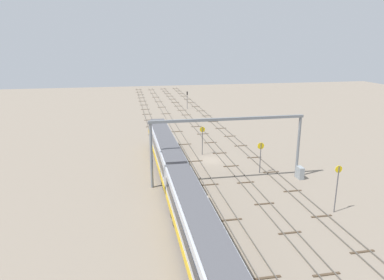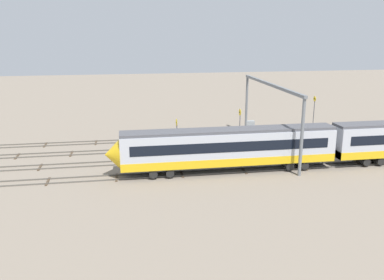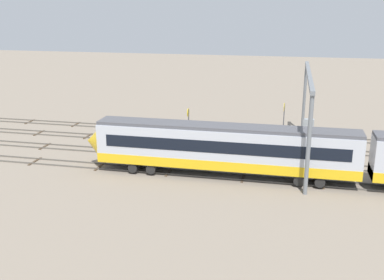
{
  "view_description": "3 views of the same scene",
  "coord_description": "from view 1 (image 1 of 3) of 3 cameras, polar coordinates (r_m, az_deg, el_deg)",
  "views": [
    {
      "loc": [
        -52.09,
        12.97,
        18.34
      ],
      "look_at": [
        5.71,
        1.88,
        1.93
      ],
      "focal_mm": 33.06,
      "sensor_mm": 36.0,
      "label": 1
    },
    {
      "loc": [
        9.49,
        49.56,
        15.48
      ],
      "look_at": [
        1.6,
        2.64,
        2.57
      ],
      "focal_mm": 38.03,
      "sensor_mm": 36.0,
      "label": 2
    },
    {
      "loc": [
        -7.38,
        46.83,
        15.35
      ],
      "look_at": [
        2.38,
        2.54,
        1.9
      ],
      "focal_mm": 42.37,
      "sensor_mm": 36.0,
      "label": 3
    }
  ],
  "objects": [
    {
      "name": "signal_light_trackside_approach",
      "position": [
        99.98,
        -0.78,
        6.85
      ],
      "size": [
        0.31,
        0.32,
        4.88
      ],
      "color": "#4C4C51",
      "rests_on": "ground"
    },
    {
      "name": "track_middle",
      "position": [
        56.19,
        0.5,
        -3.4
      ],
      "size": [
        185.56,
        2.4,
        0.16
      ],
      "color": "#59544C",
      "rests_on": "ground"
    },
    {
      "name": "speed_sign_distant_end",
      "position": [
        41.91,
        22.38,
        -6.51
      ],
      "size": [
        0.14,
        0.81,
        5.48
      ],
      "color": "#4C4C51",
      "rests_on": "ground"
    },
    {
      "name": "track_near_foreground",
      "position": [
        58.85,
        10.0,
        -2.76
      ],
      "size": [
        185.56,
        2.4,
        0.16
      ],
      "color": "#59544C",
      "rests_on": "ground"
    },
    {
      "name": "track_with_train",
      "position": [
        55.48,
        -4.53,
        -3.7
      ],
      "size": [
        185.56,
        2.4,
        0.16
      ],
      "color": "#59544C",
      "rests_on": "ground"
    },
    {
      "name": "ground_plane",
      "position": [
        56.73,
        2.95,
        -3.31
      ],
      "size": [
        201.56,
        201.56,
        0.0
      ],
      "primitive_type": "plane",
      "color": "gray"
    },
    {
      "name": "track_second_near",
      "position": [
        57.32,
        5.36,
        -3.08
      ],
      "size": [
        185.56,
        2.4,
        0.16
      ],
      "color": "#59544C",
      "rests_on": "ground"
    },
    {
      "name": "relay_cabinet",
      "position": [
        51.33,
        17.01,
        -5.06
      ],
      "size": [
        1.34,
        0.7,
        1.69
      ],
      "color": "gray",
      "rests_on": "ground"
    },
    {
      "name": "speed_sign_mid_trackside",
      "position": [
        51.33,
        10.99,
        -2.06
      ],
      "size": [
        0.14,
        0.98,
        4.57
      ],
      "color": "#4C4C51",
      "rests_on": "ground"
    },
    {
      "name": "overhead_gantry",
      "position": [
        46.38,
        5.85,
        1.07
      ],
      "size": [
        0.4,
        20.79,
        8.88
      ],
      "color": "slate",
      "rests_on": "ground"
    },
    {
      "name": "speed_sign_near_foreground",
      "position": [
        58.66,
        1.68,
        0.53
      ],
      "size": [
        0.14,
        0.89,
        4.81
      ],
      "color": "#4C4C51",
      "rests_on": "ground"
    }
  ]
}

